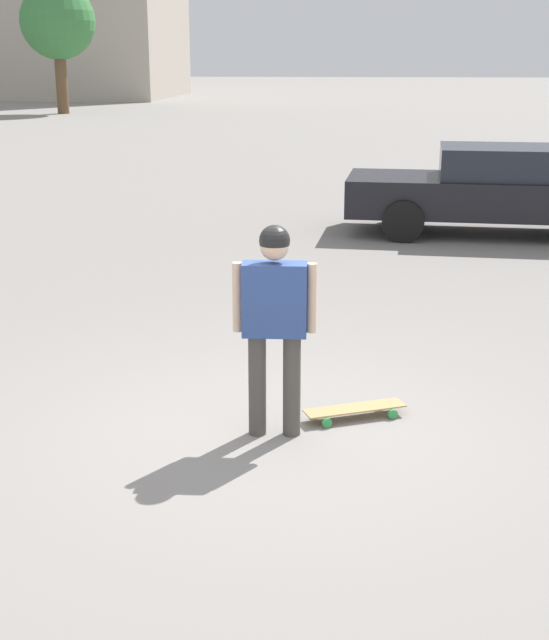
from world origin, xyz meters
TOP-DOWN VIEW (x-y plane):
  - ground_plane at (0.00, 0.00)m, footprint 220.00×220.00m
  - person at (0.00, 0.00)m, footprint 0.61×0.22m
  - skateboard at (-0.61, -0.36)m, footprint 0.83×0.50m
  - car_parked_near at (-2.90, -8.09)m, footprint 4.90×2.17m
  - tree_distant at (13.52, -36.98)m, footprint 3.54×3.54m

SIDE VIEW (x-z plane):
  - ground_plane at x=0.00m, z-range 0.00..0.00m
  - skateboard at x=-0.61m, z-range 0.03..0.12m
  - car_parked_near at x=-2.90m, z-range 0.03..1.42m
  - person at x=0.00m, z-range 0.16..1.77m
  - tree_distant at x=13.52m, z-range 1.19..7.22m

